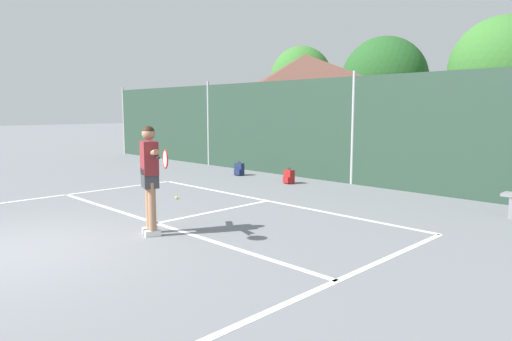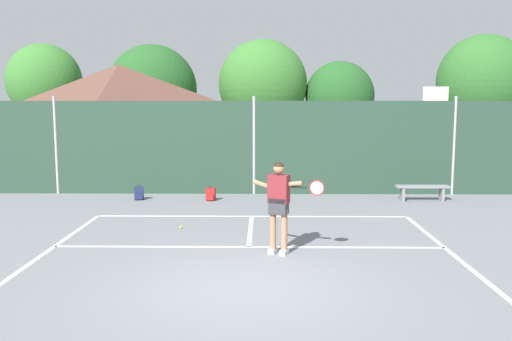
# 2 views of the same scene
# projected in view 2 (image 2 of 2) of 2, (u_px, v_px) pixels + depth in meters

# --- Properties ---
(ground_plane) EXTENTS (120.00, 120.00, 0.00)m
(ground_plane) POSITION_uv_depth(u_px,v_px,m) (245.00, 288.00, 8.85)
(ground_plane) COLOR slate
(court_markings) EXTENTS (8.30, 11.10, 0.01)m
(court_markings) POSITION_uv_depth(u_px,v_px,m) (246.00, 275.00, 9.49)
(court_markings) COLOR white
(court_markings) RESTS_ON ground
(chainlink_fence) EXTENTS (26.09, 0.09, 3.20)m
(chainlink_fence) POSITION_uv_depth(u_px,v_px,m) (254.00, 148.00, 17.58)
(chainlink_fence) COLOR #284233
(chainlink_fence) RESTS_ON ground
(basketball_hoop) EXTENTS (0.90, 0.67, 3.55)m
(basketball_hoop) POSITION_uv_depth(u_px,v_px,m) (434.00, 122.00, 19.30)
(basketball_hoop) COLOR #284CB2
(basketball_hoop) RESTS_ON ground
(clubhouse_building) EXTENTS (7.16, 5.34, 4.52)m
(clubhouse_building) POSITION_uv_depth(u_px,v_px,m) (120.00, 118.00, 22.23)
(clubhouse_building) COLOR silver
(clubhouse_building) RESTS_ON ground
(treeline_backdrop) EXTENTS (27.73, 4.36, 6.51)m
(treeline_backdrop) POSITION_uv_depth(u_px,v_px,m) (270.00, 86.00, 28.58)
(treeline_backdrop) COLOR brown
(treeline_backdrop) RESTS_ON ground
(tennis_player) EXTENTS (1.40, 0.47, 1.85)m
(tennis_player) POSITION_uv_depth(u_px,v_px,m) (279.00, 199.00, 10.67)
(tennis_player) COLOR silver
(tennis_player) RESTS_ON ground
(tennis_ball) EXTENTS (0.07, 0.07, 0.07)m
(tennis_ball) POSITION_uv_depth(u_px,v_px,m) (181.00, 227.00, 12.94)
(tennis_ball) COLOR #CCE033
(tennis_ball) RESTS_ON ground
(backpack_navy) EXTENTS (0.31, 0.28, 0.46)m
(backpack_navy) POSITION_uv_depth(u_px,v_px,m) (139.00, 194.00, 16.68)
(backpack_navy) COLOR navy
(backpack_navy) RESTS_ON ground
(backpack_red) EXTENTS (0.30, 0.27, 0.46)m
(backpack_red) POSITION_uv_depth(u_px,v_px,m) (211.00, 194.00, 16.54)
(backpack_red) COLOR maroon
(backpack_red) RESTS_ON ground
(courtside_bench) EXTENTS (1.60, 0.36, 0.48)m
(courtside_bench) POSITION_uv_depth(u_px,v_px,m) (422.00, 189.00, 16.45)
(courtside_bench) COLOR gray
(courtside_bench) RESTS_ON ground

